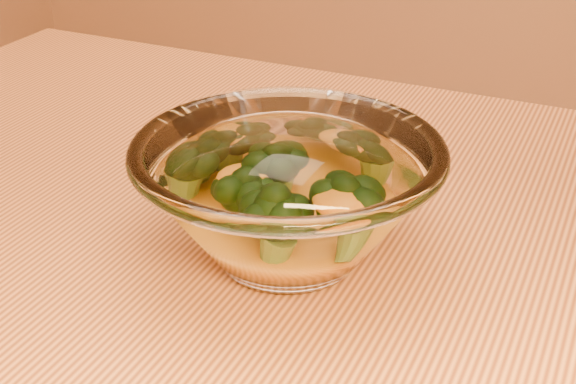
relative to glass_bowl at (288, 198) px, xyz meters
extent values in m
cube|color=#DC8842|center=(0.10, -0.04, -0.07)|extent=(1.20, 0.80, 0.04)
cylinder|color=brown|center=(-0.44, 0.30, -0.44)|extent=(0.06, 0.06, 0.71)
ellipsoid|color=white|center=(0.00, 0.00, -0.04)|extent=(0.09, 0.09, 0.02)
torus|color=white|center=(0.00, 0.00, 0.03)|extent=(0.20, 0.20, 0.01)
ellipsoid|color=orange|center=(0.00, 0.00, -0.02)|extent=(0.10, 0.10, 0.03)
camera|label=1|loc=(0.19, -0.41, 0.25)|focal=50.00mm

